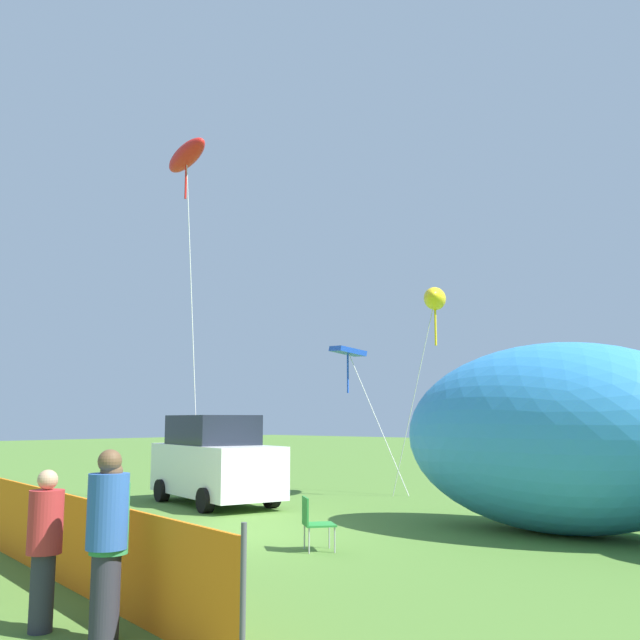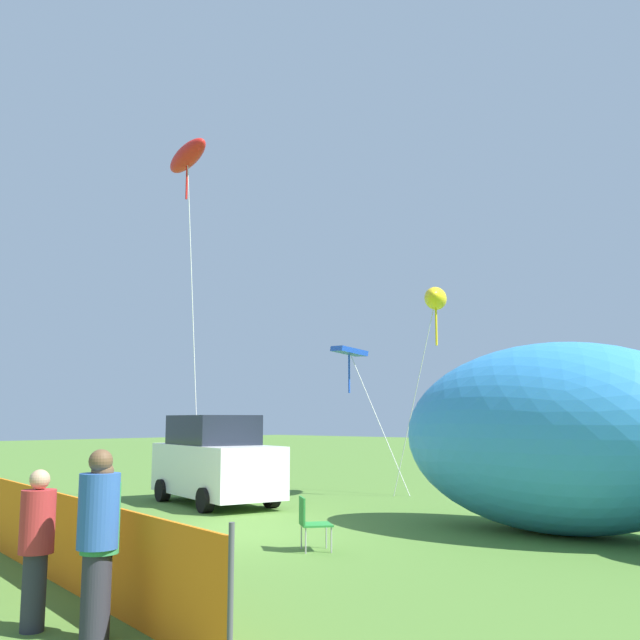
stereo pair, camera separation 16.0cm
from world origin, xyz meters
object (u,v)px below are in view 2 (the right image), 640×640
at_px(parked_car, 215,461).
at_px(kite_yellow_hero, 436,299).
at_px(kite_red_lizard, 187,157).
at_px(folding_chair, 310,520).
at_px(inflatable_cat, 616,446).
at_px(spectator_in_black_shirt, 98,535).
at_px(spectator_in_yellow_shirt, 100,541).
at_px(kite_blue_box, 350,353).
at_px(spectator_in_red_shirt, 36,542).

relative_size(parked_car, kite_yellow_hero, 0.81).
relative_size(parked_car, kite_red_lizard, 0.46).
bearing_deg(folding_chair, inflatable_cat, -0.87).
xyz_separation_m(folding_chair, spectator_in_black_shirt, (1.70, -4.86, 0.50)).
bearing_deg(folding_chair, spectator_in_yellow_shirt, -123.83).
bearing_deg(spectator_in_yellow_shirt, kite_yellow_hero, 108.51).
height_order(folding_chair, kite_yellow_hero, kite_yellow_hero).
height_order(parked_car, spectator_in_black_shirt, parked_car).
relative_size(folding_chair, spectator_in_yellow_shirt, 0.50).
distance_m(spectator_in_yellow_shirt, kite_blue_box, 15.52).
relative_size(spectator_in_black_shirt, kite_blue_box, 0.41).
xyz_separation_m(folding_chair, kite_blue_box, (-6.04, 8.25, 3.65)).
bearing_deg(kite_blue_box, spectator_in_yellow_shirt, -59.45).
bearing_deg(spectator_in_black_shirt, inflatable_cat, 79.61).
bearing_deg(spectator_in_black_shirt, spectator_in_red_shirt, -162.71).
bearing_deg(kite_yellow_hero, spectator_in_yellow_shirt, -71.49).
xyz_separation_m(parked_car, folding_chair, (6.14, -3.04, -0.57)).
bearing_deg(folding_chair, kite_blue_box, 73.14).
bearing_deg(inflatable_cat, parked_car, -172.60).
xyz_separation_m(spectator_in_yellow_shirt, spectator_in_black_shirt, (0.01, -0.03, 0.06)).
bearing_deg(spectator_in_red_shirt, spectator_in_yellow_shirt, 19.87).
xyz_separation_m(spectator_in_black_shirt, kite_blue_box, (-7.73, 13.11, 3.16)).
bearing_deg(parked_car, spectator_in_black_shirt, -30.46).
xyz_separation_m(spectator_in_yellow_shirt, spectator_in_red_shirt, (-0.75, -0.27, -0.06)).
xyz_separation_m(inflatable_cat, kite_blue_box, (-9.42, 3.89, 2.50)).
xyz_separation_m(spectator_in_yellow_shirt, kite_red_lizard, (-9.81, 8.26, 8.76)).
bearing_deg(kite_blue_box, kite_yellow_hero, -7.82).
xyz_separation_m(parked_car, kite_yellow_hero, (3.60, 4.73, 4.33)).
relative_size(kite_blue_box, kite_red_lizard, 0.43).
height_order(spectator_in_red_shirt, kite_red_lizard, kite_red_lizard).
bearing_deg(inflatable_cat, folding_chair, -128.30).
relative_size(folding_chair, kite_blue_box, 0.19).
height_order(spectator_in_black_shirt, kite_red_lizard, kite_red_lizard).
bearing_deg(kite_blue_box, inflatable_cat, -22.44).
bearing_deg(kite_yellow_hero, inflatable_cat, -29.94).
relative_size(folding_chair, inflatable_cat, 0.10).
distance_m(parked_car, inflatable_cat, 9.63).
xyz_separation_m(inflatable_cat, spectator_in_black_shirt, (-1.69, -9.22, -0.66)).
bearing_deg(kite_red_lizard, spectator_in_red_shirt, -43.25).
bearing_deg(folding_chair, kite_red_lizard, 104.07).
distance_m(folding_chair, spectator_in_red_shirt, 5.19).
bearing_deg(inflatable_cat, kite_blue_box, 157.08).
height_order(inflatable_cat, spectator_in_red_shirt, inflatable_cat).
relative_size(parked_car, inflatable_cat, 0.52).
height_order(spectator_in_yellow_shirt, spectator_in_black_shirt, spectator_in_black_shirt).
xyz_separation_m(parked_car, spectator_in_black_shirt, (7.83, -7.90, -0.07)).
relative_size(folding_chair, spectator_in_red_shirt, 0.54).
bearing_deg(spectator_in_red_shirt, kite_red_lizard, 136.75).
xyz_separation_m(folding_chair, kite_red_lizard, (-8.13, 3.43, 9.19)).
height_order(parked_car, kite_red_lizard, kite_red_lizard).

